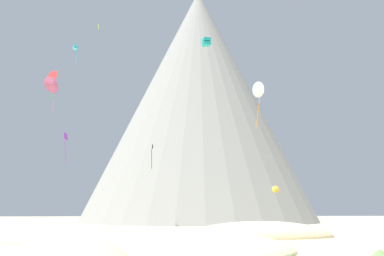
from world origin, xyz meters
TOP-DOWN VIEW (x-y plane):
  - dune_foreground_left at (8.91, 25.43)m, footprint 21.55×11.42m
  - dune_foreground_right at (-14.59, 25.26)m, footprint 22.57×20.82m
  - dune_back_low at (-2.56, 8.90)m, footprint 28.00×27.86m
  - bush_far_right at (1.21, 23.62)m, footprint 3.09×3.09m
  - bush_low_patch at (-10.09, 20.38)m, footprint 3.84×3.84m
  - rock_massif at (10.46, 96.91)m, footprint 93.03×93.03m
  - kite_gold_low at (20.97, 58.53)m, footprint 1.55×0.85m
  - kite_black_mid at (-4.28, 50.86)m, footprint 0.34×0.74m
  - kite_violet_mid at (-20.59, 55.01)m, footprint 0.84×1.32m
  - kite_cyan_high at (-20.25, 59.15)m, footprint 1.04×1.06m
  - kite_teal_high at (5.67, 49.45)m, footprint 1.65×1.64m
  - kite_white_mid at (8.66, 23.64)m, footprint 1.55×2.04m
  - kite_lime_high at (-15.69, 58.66)m, footprint 0.35×1.01m
  - kite_rainbow_mid at (-17.07, 23.13)m, footprint 1.92×2.01m
  - kite_red_mid at (-19.75, 36.47)m, footprint 2.11×1.74m

SIDE VIEW (x-z plane):
  - dune_foreground_left at x=8.91m, z-range -2.11..2.11m
  - dune_foreground_right at x=-14.59m, z-range -1.59..1.59m
  - dune_back_low at x=-2.56m, z-range -1.76..1.76m
  - bush_low_patch at x=-10.09m, z-range 0.00..0.44m
  - bush_far_right at x=1.21m, z-range 0.00..0.84m
  - kite_gold_low at x=20.97m, z-range 6.85..8.37m
  - kite_black_mid at x=-4.28m, z-range 11.65..16.14m
  - kite_violet_mid at x=-20.59m, z-range 13.59..19.41m
  - kite_rainbow_mid at x=-17.07m, z-range 16.48..20.68m
  - kite_white_mid at x=8.66m, z-range 15.78..21.70m
  - kite_red_mid at x=-19.75m, z-range 21.03..25.72m
  - rock_massif at x=10.46m, z-range -3.53..65.70m
  - kite_teal_high at x=5.67m, z-range 34.27..35.72m
  - kite_cyan_high at x=-20.25m, z-range 34.29..38.43m
  - kite_lime_high at x=-15.69m, z-range 40.57..41.48m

